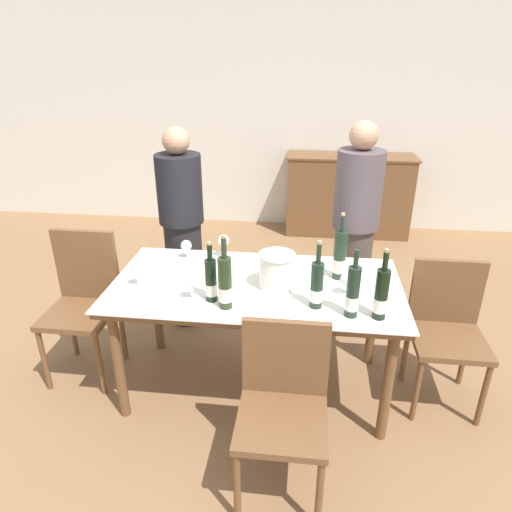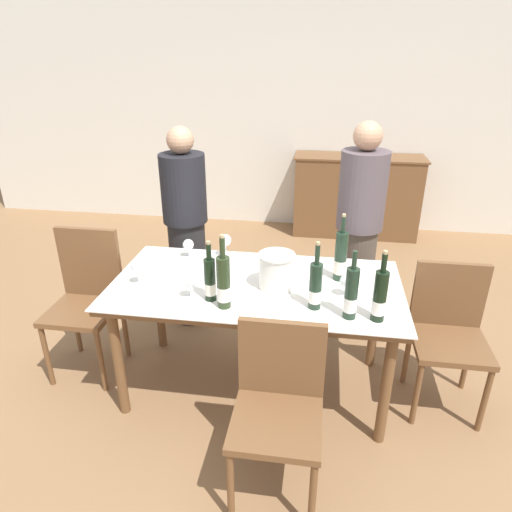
% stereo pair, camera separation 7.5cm
% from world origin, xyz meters
% --- Properties ---
extents(ground_plane, '(12.00, 12.00, 0.00)m').
position_xyz_m(ground_plane, '(0.00, 0.00, 0.00)').
color(ground_plane, olive).
extents(back_wall, '(8.00, 0.10, 2.80)m').
position_xyz_m(back_wall, '(0.00, 3.14, 1.40)').
color(back_wall, silver).
rests_on(back_wall, ground_plane).
extents(sideboard_cabinet, '(1.45, 0.46, 0.93)m').
position_xyz_m(sideboard_cabinet, '(0.74, 2.85, 0.46)').
color(sideboard_cabinet, brown).
rests_on(sideboard_cabinet, ground_plane).
extents(dining_table, '(1.70, 0.88, 0.76)m').
position_xyz_m(dining_table, '(0.00, 0.00, 0.68)').
color(dining_table, brown).
rests_on(dining_table, ground_plane).
extents(ice_bucket, '(0.21, 0.21, 0.21)m').
position_xyz_m(ice_bucket, '(0.12, -0.02, 0.87)').
color(ice_bucket, white).
rests_on(ice_bucket, dining_table).
extents(wine_bottle_0, '(0.07, 0.07, 0.39)m').
position_xyz_m(wine_bottle_0, '(0.67, -0.29, 0.89)').
color(wine_bottle_0, black).
rests_on(wine_bottle_0, dining_table).
extents(wine_bottle_1, '(0.07, 0.07, 0.41)m').
position_xyz_m(wine_bottle_1, '(0.48, 0.13, 0.90)').
color(wine_bottle_1, '#1E3323').
rests_on(wine_bottle_1, dining_table).
extents(wine_bottle_2, '(0.07, 0.07, 0.37)m').
position_xyz_m(wine_bottle_2, '(0.53, -0.29, 0.89)').
color(wine_bottle_2, '#1E3323').
rests_on(wine_bottle_2, dining_table).
extents(wine_bottle_3, '(0.06, 0.06, 0.35)m').
position_xyz_m(wine_bottle_3, '(-0.22, -0.22, 0.88)').
color(wine_bottle_3, black).
rests_on(wine_bottle_3, dining_table).
extents(wine_bottle_4, '(0.07, 0.07, 0.38)m').
position_xyz_m(wine_bottle_4, '(0.35, -0.22, 0.88)').
color(wine_bottle_4, '#1E3323').
rests_on(wine_bottle_4, dining_table).
extents(wine_bottle_5, '(0.07, 0.07, 0.42)m').
position_xyz_m(wine_bottle_5, '(-0.13, -0.28, 0.90)').
color(wine_bottle_5, '#28381E').
rests_on(wine_bottle_5, dining_table).
extents(wine_glass_0, '(0.08, 0.08, 0.13)m').
position_xyz_m(wine_glass_0, '(0.52, -0.07, 0.85)').
color(wine_glass_0, white).
rests_on(wine_glass_0, dining_table).
extents(wine_glass_1, '(0.08, 0.08, 0.14)m').
position_xyz_m(wine_glass_1, '(-0.33, -0.22, 0.86)').
color(wine_glass_1, white).
rests_on(wine_glass_1, dining_table).
extents(wine_glass_2, '(0.07, 0.07, 0.13)m').
position_xyz_m(wine_glass_2, '(-0.50, 0.31, 0.84)').
color(wine_glass_2, white).
rests_on(wine_glass_2, dining_table).
extents(wine_glass_3, '(0.07, 0.07, 0.15)m').
position_xyz_m(wine_glass_3, '(-0.68, -0.10, 0.87)').
color(wine_glass_3, white).
rests_on(wine_glass_3, dining_table).
extents(wine_glass_4, '(0.08, 0.08, 0.16)m').
position_xyz_m(wine_glass_4, '(-0.26, 0.36, 0.87)').
color(wine_glass_4, white).
rests_on(wine_glass_4, dining_table).
extents(chair_right_end, '(0.42, 0.42, 0.88)m').
position_xyz_m(chair_right_end, '(1.15, 0.08, 0.52)').
color(chair_right_end, brown).
rests_on(chair_right_end, ground_plane).
extents(chair_left_end, '(0.42, 0.42, 0.97)m').
position_xyz_m(chair_left_end, '(-1.15, 0.09, 0.56)').
color(chair_left_end, brown).
rests_on(chair_left_end, ground_plane).
extents(chair_near_front, '(0.42, 0.42, 0.87)m').
position_xyz_m(chair_near_front, '(0.21, -0.67, 0.51)').
color(chair_near_front, brown).
rests_on(chair_near_front, ground_plane).
extents(person_host, '(0.33, 0.33, 1.54)m').
position_xyz_m(person_host, '(-0.65, 0.75, 0.77)').
color(person_host, '#262628').
rests_on(person_host, ground_plane).
extents(person_guest_left, '(0.33, 0.33, 1.60)m').
position_xyz_m(person_guest_left, '(0.63, 0.79, 0.80)').
color(person_guest_left, '#51473D').
rests_on(person_guest_left, ground_plane).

